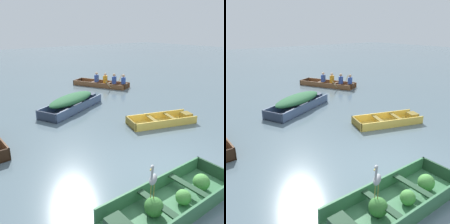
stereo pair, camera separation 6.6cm
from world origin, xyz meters
TOP-DOWN VIEW (x-y plane):
  - ground_plane at (0.00, 0.00)m, footprint 80.00×80.00m
  - dinghy_green_foreground at (-0.95, -1.10)m, footprint 3.35×1.21m
  - skiff_yellow_mid_moored at (2.69, 2.26)m, footprint 2.84×1.77m
  - skiff_slate_blue_far_moored at (0.68, 6.01)m, footprint 3.64×2.44m
  - rowboat_wooden_brown_with_crew at (4.60, 8.83)m, footprint 2.70×3.69m
  - heron_on_dinghy at (-1.51, -1.03)m, footprint 0.43×0.29m

SIDE VIEW (x-z plane):
  - ground_plane at x=0.00m, z-range 0.00..0.00m
  - skiff_yellow_mid_moored at x=2.69m, z-range -0.05..0.26m
  - dinghy_green_foreground at x=-0.95m, z-range -0.06..0.37m
  - rowboat_wooden_brown_with_crew at x=4.60m, z-range -0.23..0.65m
  - skiff_slate_blue_far_moored at x=0.68m, z-range 0.06..0.76m
  - heron_on_dinghy at x=-1.51m, z-range 0.48..1.32m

